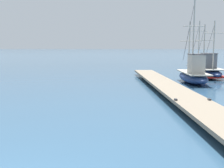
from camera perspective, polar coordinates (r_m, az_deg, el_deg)
name	(u,v)px	position (r m, az deg, el deg)	size (l,w,h in m)	color
floating_dock	(169,87)	(18.60, 11.28, -0.67)	(3.03, 23.91, 0.53)	gray
fishing_boat_2	(205,70)	(29.06, 17.85, 2.64)	(2.33, 7.92, 5.43)	navy
fishing_boat_4	(193,74)	(23.90, 15.77, 1.85)	(1.84, 6.46, 6.80)	navy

